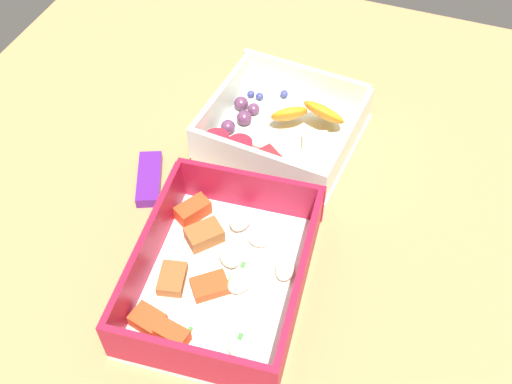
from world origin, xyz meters
The scene contains 4 objects.
table_surface centered at (0.00, 0.00, 1.00)cm, with size 80.00×80.00×2.00cm, color #9E7547.
pasta_container centered at (-11.11, -0.51, 3.67)cm, with size 20.76×16.73×5.46cm.
fruit_bowl centered at (8.69, 0.32, 3.74)cm, with size 16.50×16.98×5.38cm.
candy_bar centered at (-2.14, 11.42, 2.60)cm, with size 7.00×2.40×1.20cm, color #51197A.
Camera 1 is at (-38.85, -14.32, 51.50)cm, focal length 43.09 mm.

